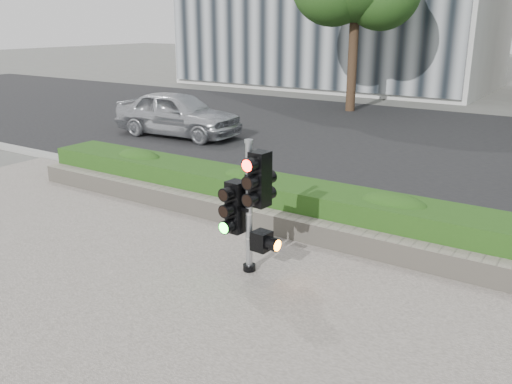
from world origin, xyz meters
TOP-DOWN VIEW (x-y plane):
  - ground at (0.00, 0.00)m, footprint 120.00×120.00m
  - sidewalk at (0.00, -2.50)m, footprint 16.00×11.00m
  - road at (0.00, 10.00)m, footprint 60.00×13.00m
  - curb at (0.00, 3.15)m, footprint 60.00×0.25m
  - stone_wall at (0.00, 1.90)m, footprint 12.00×0.32m
  - hedge at (0.00, 2.55)m, footprint 12.00×1.00m
  - traffic_signal at (0.22, 0.49)m, footprint 0.66×0.50m
  - car_silver at (-6.90, 7.08)m, footprint 4.11×1.88m

SIDE VIEW (x-z plane):
  - ground at x=0.00m, z-range 0.00..0.00m
  - road at x=0.00m, z-range 0.00..0.02m
  - sidewalk at x=0.00m, z-range 0.00..0.03m
  - curb at x=0.00m, z-range 0.00..0.12m
  - stone_wall at x=0.00m, z-range 0.03..0.37m
  - hedge at x=0.00m, z-range 0.03..0.71m
  - car_silver at x=-6.90m, z-range 0.02..1.39m
  - traffic_signal at x=0.22m, z-range 0.13..2.01m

